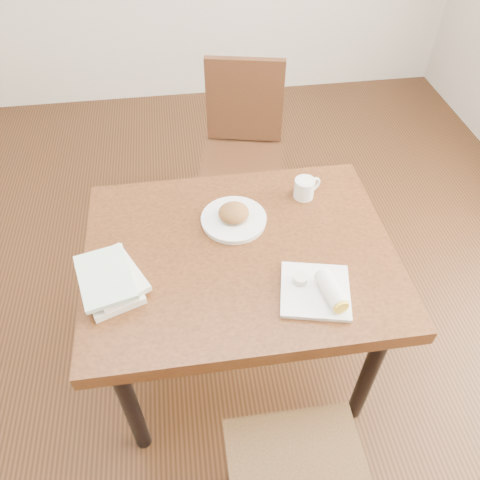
{
  "coord_description": "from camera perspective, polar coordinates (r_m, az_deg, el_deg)",
  "views": [
    {
      "loc": [
        -0.16,
        -1.11,
        1.98
      ],
      "look_at": [
        0.0,
        0.0,
        0.8
      ],
      "focal_mm": 35.0,
      "sensor_mm": 36.0,
      "label": 1
    }
  ],
  "objects": [
    {
      "name": "ground",
      "position": [
        2.28,
        0.0,
        -14.13
      ],
      "size": [
        4.0,
        5.0,
        0.01
      ],
      "primitive_type": "cube",
      "color": "#472814",
      "rests_on": "ground"
    },
    {
      "name": "table",
      "position": [
        1.73,
        0.0,
        -3.12
      ],
      "size": [
        1.1,
        0.86,
        0.75
      ],
      "color": "brown",
      "rests_on": "ground"
    },
    {
      "name": "chair_far",
      "position": [
        2.53,
        0.37,
        11.83
      ],
      "size": [
        0.5,
        0.5,
        0.95
      ],
      "color": "#432313",
      "rests_on": "ground"
    },
    {
      "name": "plate_scone",
      "position": [
        1.75,
        -0.77,
        2.81
      ],
      "size": [
        0.25,
        0.25,
        0.08
      ],
      "color": "white",
      "rests_on": "table"
    },
    {
      "name": "coffee_mug",
      "position": [
        1.87,
        7.93,
        6.34
      ],
      "size": [
        0.11,
        0.08,
        0.08
      ],
      "color": "white",
      "rests_on": "table"
    },
    {
      "name": "plate_burrito",
      "position": [
        1.54,
        9.71,
        -6.08
      ],
      "size": [
        0.27,
        0.27,
        0.07
      ],
      "color": "white",
      "rests_on": "table"
    },
    {
      "name": "book_stack",
      "position": [
        1.59,
        -15.61,
        -4.68
      ],
      "size": [
        0.26,
        0.3,
        0.06
      ],
      "color": "white",
      "rests_on": "table"
    }
  ]
}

